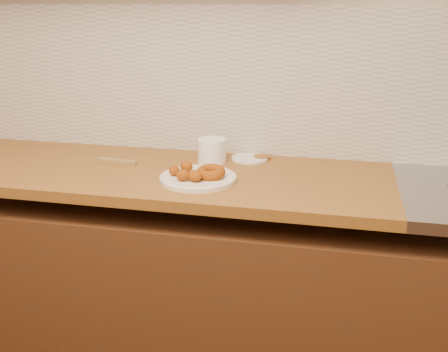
{
  "coord_description": "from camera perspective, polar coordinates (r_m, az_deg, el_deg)",
  "views": [
    {
      "loc": [
        0.28,
        -0.12,
        1.51
      ],
      "look_at": [
        -0.1,
        1.58,
        0.93
      ],
      "focal_mm": 42.0,
      "sensor_mm": 36.0,
      "label": 1
    }
  ],
  "objects": [
    {
      "name": "wooden_utensil",
      "position": [
        2.13,
        -11.56,
        1.61
      ],
      "size": [
        0.17,
        0.04,
        0.01
      ],
      "primitive_type": "cube",
      "rotation": [
        0.0,
        0.0,
        -0.11
      ],
      "color": "olive",
      "rests_on": "butcher_block"
    },
    {
      "name": "tub_lid",
      "position": [
        2.13,
        2.81,
        1.92
      ],
      "size": [
        0.18,
        0.18,
        0.01
      ],
      "primitive_type": "cylinder",
      "rotation": [
        0.0,
        0.0,
        -0.29
      ],
      "color": "silver",
      "rests_on": "butcher_block"
    },
    {
      "name": "plastic_tub",
      "position": [
        2.09,
        -1.33,
        2.8
      ],
      "size": [
        0.14,
        0.14,
        0.09
      ],
      "primitive_type": "cylinder",
      "rotation": [
        0.0,
        0.0,
        -0.27
      ],
      "color": "white",
      "rests_on": "butcher_block"
    },
    {
      "name": "donut_plate",
      "position": [
        1.88,
        -2.84,
        -0.24
      ],
      "size": [
        0.28,
        0.28,
        0.02
      ],
      "primitive_type": "cylinder",
      "color": "silver",
      "rests_on": "butcher_block"
    },
    {
      "name": "wall_back",
      "position": [
        2.14,
        5.15,
        14.08
      ],
      "size": [
        4.0,
        0.02,
        2.7
      ],
      "primitive_type": "cube",
      "color": "beige",
      "rests_on": "ground"
    },
    {
      "name": "fried_dough_chunks",
      "position": [
        1.87,
        -4.21,
        0.43
      ],
      "size": [
        0.15,
        0.16,
        0.04
      ],
      "color": "#A04800",
      "rests_on": "donut_plate"
    },
    {
      "name": "ring_donut",
      "position": [
        1.86,
        -1.48,
        0.41
      ],
      "size": [
        0.11,
        0.11,
        0.05
      ],
      "primitive_type": "torus",
      "rotation": [
        0.1,
        0.0,
        -0.0
      ],
      "color": "#A04800",
      "rests_on": "donut_plate"
    },
    {
      "name": "brass_jar_lid",
      "position": [
        2.15,
        4.18,
        2.04
      ],
      "size": [
        0.09,
        0.09,
        0.01
      ],
      "primitive_type": "cylinder",
      "rotation": [
        0.0,
        0.0,
        -0.27
      ],
      "color": "#B0722E",
      "rests_on": "butcher_block"
    },
    {
      "name": "backsplash",
      "position": [
        2.15,
        4.99,
        10.07
      ],
      "size": [
        3.6,
        0.02,
        0.6
      ],
      "primitive_type": "cube",
      "color": "beige",
      "rests_on": "wall_back"
    },
    {
      "name": "base_cabinet",
      "position": [
        2.15,
        3.26,
        -13.13
      ],
      "size": [
        3.6,
        0.6,
        0.77
      ],
      "primitive_type": "cube",
      "color": "#4E2711",
      "rests_on": "floor"
    },
    {
      "name": "butcher_block",
      "position": [
        2.13,
        -14.0,
        0.66
      ],
      "size": [
        2.3,
        0.62,
        0.04
      ],
      "primitive_type": "cube",
      "color": "brown",
      "rests_on": "base_cabinet"
    }
  ]
}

